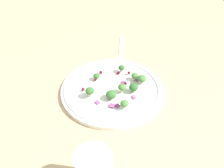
{
  "coord_description": "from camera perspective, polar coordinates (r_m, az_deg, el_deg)",
  "views": [
    {
      "loc": [
        -34.59,
        -36.67,
        46.19
      ],
      "look_at": [
        2.31,
        -1.75,
        2.7
      ],
      "focal_mm": 38.37,
      "sensor_mm": 36.0,
      "label": 1
    }
  ],
  "objects": [
    {
      "name": "onion_bit_2",
      "position": [
        0.65,
        5.22,
        -3.14
      ],
      "size": [
        1.28,
        1.6,
        0.39
      ],
      "primitive_type": "cube",
      "rotation": [
        0.0,
        0.0,
        2.78
      ],
      "color": "#A35B93",
      "rests_on": "plate"
    },
    {
      "name": "cranberry_0",
      "position": [
        0.67,
        -6.9,
        -1.22
      ],
      "size": [
        0.93,
        0.93,
        0.93
      ],
      "primitive_type": "sphere",
      "color": "maroon",
      "rests_on": "plate"
    },
    {
      "name": "cranberry_4",
      "position": [
        0.72,
        -2.69,
        2.81
      ],
      "size": [
        0.96,
        0.96,
        0.96
      ],
      "primitive_type": "sphere",
      "color": "maroon",
      "rests_on": "plate"
    },
    {
      "name": "broccoli_floret_4",
      "position": [
        0.64,
        -5.61,
        -1.5
      ],
      "size": [
        2.4,
        2.4,
        2.43
      ],
      "color": "#ADD18E",
      "rests_on": "plate"
    },
    {
      "name": "onion_bit_4",
      "position": [
        0.62,
        -0.0,
        -5.15
      ],
      "size": [
        1.85,
        1.85,
        0.34
      ],
      "primitive_type": "cube",
      "rotation": [
        0.0,
        0.0,
        2.05
      ],
      "color": "#934C84",
      "rests_on": "plate"
    },
    {
      "name": "plate",
      "position": [
        0.68,
        0.0,
        -1.18
      ],
      "size": [
        28.85,
        28.85,
        1.7
      ],
      "color": "white",
      "rests_on": "ground_plane"
    },
    {
      "name": "onion_bit_5",
      "position": [
        0.62,
        1.24,
        -5.16
      ],
      "size": [
        1.29,
        1.29,
        0.47
      ],
      "primitive_type": "cube",
      "rotation": [
        0.0,
        0.0,
        2.79
      ],
      "color": "#843D75",
      "rests_on": "plate"
    },
    {
      "name": "dressing_pool",
      "position": [
        0.68,
        -0.0,
        -0.9
      ],
      "size": [
        16.73,
        16.73,
        0.2
      ],
      "primitive_type": "cylinder",
      "color": "white",
      "rests_on": "plate"
    },
    {
      "name": "broccoli_floret_7",
      "position": [
        0.72,
        2.28,
        3.87
      ],
      "size": [
        1.93,
        1.93,
        1.96
      ],
      "color": "#9EC684",
      "rests_on": "plate"
    },
    {
      "name": "cranberry_5",
      "position": [
        0.72,
        1.52,
        2.65
      ],
      "size": [
        0.91,
        0.91,
        0.91
      ],
      "primitive_type": "sphere",
      "color": "#4C0A14",
      "rests_on": "plate"
    },
    {
      "name": "broccoli_floret_3",
      "position": [
        0.63,
        -0.23,
        -2.58
      ],
      "size": [
        2.79,
        2.79,
        2.83
      ],
      "color": "#8EB77A",
      "rests_on": "plate"
    },
    {
      "name": "broccoli_floret_0",
      "position": [
        0.65,
        2.42,
        -0.8
      ],
      "size": [
        2.26,
        2.26,
        2.29
      ],
      "color": "#9EC684",
      "rests_on": "plate"
    },
    {
      "name": "onion_bit_1",
      "position": [
        0.7,
        6.09,
        1.0
      ],
      "size": [
        1.48,
        1.59,
        0.57
      ],
      "primitive_type": "cube",
      "rotation": [
        0.0,
        0.0,
        2.59
      ],
      "color": "#934C84",
      "rests_on": "plate"
    },
    {
      "name": "cranberry_3",
      "position": [
        0.72,
        4.06,
        2.7
      ],
      "size": [
        0.88,
        0.88,
        0.88
      ],
      "primitive_type": "sphere",
      "color": "maroon",
      "rests_on": "plate"
    },
    {
      "name": "cranberry_2",
      "position": [
        0.7,
        -4.0,
        1.01
      ],
      "size": [
        0.75,
        0.75,
        0.75
      ],
      "primitive_type": "sphere",
      "color": "maroon",
      "rests_on": "plate"
    },
    {
      "name": "broccoli_floret_8",
      "position": [
        0.61,
        2.99,
        -4.7
      ],
      "size": [
        2.17,
        2.17,
        2.2
      ],
      "color": "#ADD18E",
      "rests_on": "plate"
    },
    {
      "name": "broccoli_floret_6",
      "position": [
        0.7,
        -3.71,
        1.9
      ],
      "size": [
        1.93,
        1.93,
        1.95
      ],
      "color": "#8EB77A",
      "rests_on": "plate"
    },
    {
      "name": "onion_bit_0",
      "position": [
        0.63,
        -3.5,
        -4.4
      ],
      "size": [
        1.04,
        1.33,
        0.34
      ],
      "primitive_type": "cube",
      "rotation": [
        0.0,
        0.0,
        1.56
      ],
      "color": "#934C84",
      "rests_on": "plate"
    },
    {
      "name": "broccoli_floret_5",
      "position": [
        0.66,
        5.17,
        -0.8
      ],
      "size": [
        2.53,
        2.53,
        2.56
      ],
      "color": "#8EB77A",
      "rests_on": "plate"
    },
    {
      "name": "broccoli_floret_1",
      "position": [
        0.68,
        7.15,
        1.25
      ],
      "size": [
        2.59,
        2.59,
        2.62
      ],
      "color": "#8EB77A",
      "rests_on": "plate"
    },
    {
      "name": "broccoli_floret_2",
      "position": [
        0.7,
        5.48,
        1.94
      ],
      "size": [
        2.1,
        2.1,
        2.13
      ],
      "color": "#ADD18E",
      "rests_on": "plate"
    },
    {
      "name": "ground_plane",
      "position": [
        0.69,
        -2.37,
        -2.59
      ],
      "size": [
        180.0,
        180.0,
        2.0
      ],
      "primitive_type": "cube",
      "color": "tan"
    },
    {
      "name": "cranberry_1",
      "position": [
        0.69,
        3.32,
        0.1
      ],
      "size": [
        0.71,
        0.71,
        0.71
      ],
      "primitive_type": "sphere",
      "color": "maroon",
      "rests_on": "plate"
    },
    {
      "name": "fork",
      "position": [
        0.85,
        2.09,
        8.01
      ],
      "size": [
        15.5,
        13.21,
        0.5
      ],
      "color": "silver",
      "rests_on": "ground_plane"
    },
    {
      "name": "onion_bit_3",
      "position": [
        0.69,
        2.8,
        0.45
      ],
      "size": [
        1.53,
        1.52,
        0.57
      ],
      "primitive_type": "cube",
      "rotation": [
        0.0,
        0.0,
        2.37
      ],
      "color": "#934C84",
      "rests_on": "plate"
    }
  ]
}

